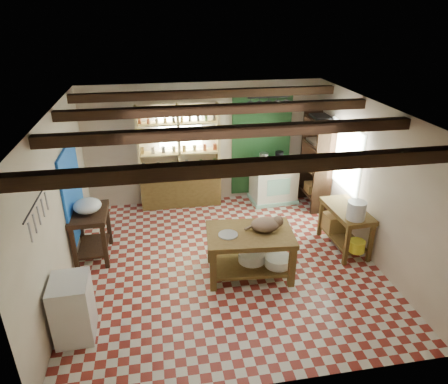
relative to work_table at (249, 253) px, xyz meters
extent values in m
cube|color=maroon|center=(-0.34, 0.38, -0.39)|extent=(5.00, 5.00, 0.02)
cube|color=#414045|center=(-0.34, 0.38, 2.22)|extent=(5.00, 5.00, 0.02)
cube|color=beige|center=(-0.34, 2.88, 0.92)|extent=(5.00, 0.04, 2.60)
cube|color=beige|center=(-0.34, -2.12, 0.92)|extent=(5.00, 0.04, 2.60)
cube|color=beige|center=(-2.84, 0.38, 0.92)|extent=(0.04, 5.00, 2.60)
cube|color=beige|center=(2.16, 0.38, 0.92)|extent=(0.04, 5.00, 2.60)
cube|color=#311D11|center=(-0.34, 0.38, 2.10)|extent=(5.00, 3.80, 0.15)
cube|color=blue|center=(-2.81, 1.28, 0.72)|extent=(0.04, 1.40, 1.60)
cube|color=#1B441D|center=(0.91, 2.85, 0.87)|extent=(1.30, 0.04, 2.30)
cube|color=silver|center=(-0.84, 2.86, 1.32)|extent=(0.90, 0.02, 0.80)
cube|color=silver|center=(2.14, 1.38, 1.02)|extent=(0.02, 1.30, 1.20)
cube|color=black|center=(-2.78, -0.82, 1.40)|extent=(0.06, 0.90, 0.28)
cube|color=black|center=(0.91, 2.43, 1.80)|extent=(0.86, 0.12, 0.36)
cube|color=#D9BF7D|center=(-0.89, 2.69, 0.72)|extent=(1.70, 0.34, 2.20)
cube|color=#311D11|center=(1.94, 2.18, 0.62)|extent=(0.40, 0.86, 2.00)
cube|color=brown|center=(0.00, 0.00, 0.00)|extent=(1.42, 1.02, 0.76)
cube|color=white|center=(1.14, 2.53, 0.08)|extent=(1.00, 0.71, 0.93)
cube|color=#311D11|center=(-2.54, 0.93, 0.06)|extent=(0.60, 0.87, 0.88)
cube|color=silver|center=(-2.56, -0.92, 0.05)|extent=(0.50, 0.59, 0.86)
cube|color=brown|center=(1.84, 0.45, 0.01)|extent=(0.60, 1.12, 0.79)
ellipsoid|color=#87684E|center=(0.25, 0.03, 0.49)|extent=(0.49, 0.39, 0.21)
cylinder|color=#A5A6AD|center=(-0.35, -0.02, 0.39)|extent=(0.33, 0.33, 0.02)
cylinder|color=silver|center=(0.05, 0.05, -0.10)|extent=(0.48, 0.48, 0.15)
cylinder|color=silver|center=(0.44, -0.14, -0.10)|extent=(0.47, 0.47, 0.15)
cylinder|color=#A5A6AD|center=(0.89, 2.51, 0.65)|extent=(0.20, 0.20, 0.22)
cylinder|color=black|center=(1.24, 2.54, 0.66)|extent=(0.19, 0.19, 0.22)
ellipsoid|color=silver|center=(-2.54, 0.93, 0.61)|extent=(0.46, 0.46, 0.23)
cylinder|color=silver|center=(1.81, 0.10, 0.56)|extent=(0.32, 0.32, 0.31)
cube|color=olive|center=(1.83, 0.75, -0.02)|extent=(0.46, 0.37, 0.31)
cylinder|color=yellow|center=(1.86, 0.01, -0.08)|extent=(0.28, 0.28, 0.20)
camera|label=1|loc=(-1.33, -5.22, 3.59)|focal=32.00mm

